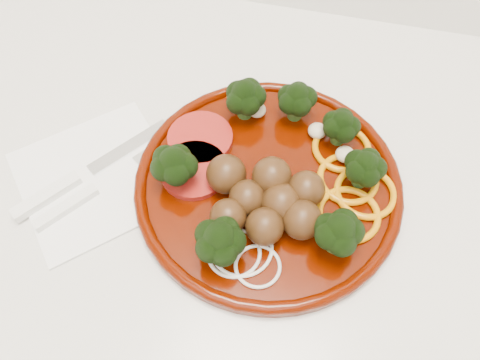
% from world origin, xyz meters
% --- Properties ---
extents(counter, '(2.40, 0.60, 0.90)m').
position_xyz_m(counter, '(0.00, 1.70, 0.45)').
color(counter, silver).
rests_on(counter, ground).
extents(plate, '(0.30, 0.30, 0.06)m').
position_xyz_m(plate, '(0.22, 1.68, 0.92)').
color(plate, '#3E0B00').
rests_on(plate, counter).
extents(napkin, '(0.23, 0.23, 0.00)m').
position_xyz_m(napkin, '(0.02, 1.65, 0.90)').
color(napkin, white).
rests_on(napkin, counter).
extents(knife, '(0.13, 0.17, 0.01)m').
position_xyz_m(knife, '(-0.00, 1.64, 0.91)').
color(knife, silver).
rests_on(knife, napkin).
extents(fork, '(0.12, 0.15, 0.01)m').
position_xyz_m(fork, '(0.02, 1.62, 0.91)').
color(fork, white).
rests_on(fork, napkin).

